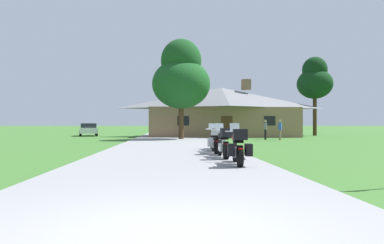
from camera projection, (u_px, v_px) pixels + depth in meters
name	position (u px, v px, depth m)	size (l,w,h in m)	color
ground_plane	(171.00, 144.00, 23.98)	(500.00, 500.00, 0.00)	#386628
asphalt_driveway	(171.00, 145.00, 21.98)	(6.40, 80.00, 0.06)	gray
motorcycle_red_nearest_to_camera	(238.00, 147.00, 10.88)	(0.81, 2.08, 1.30)	black
motorcycle_black_second_in_row	(223.00, 143.00, 13.28)	(0.66, 2.08, 1.30)	black
motorcycle_silver_third_in_row	(215.00, 141.00, 15.32)	(0.73, 2.08, 1.30)	black
motorcycle_black_farthest_in_row	(215.00, 138.00, 17.36)	(0.66, 2.08, 1.30)	black
stone_lodge	(221.00, 111.00, 37.72)	(15.88, 8.00, 6.12)	#896B4C
bystander_blue_shirt_near_lodge	(280.00, 129.00, 29.13)	(0.37, 0.49, 1.69)	#75664C
bystander_gray_shirt_beside_signpost	(265.00, 128.00, 29.87)	(0.22, 0.55, 1.69)	black
tree_right_of_lodge	(315.00, 80.00, 40.50)	(4.02, 4.02, 9.06)	#422D19
tree_by_lodge_front	(181.00, 77.00, 30.03)	(4.94, 4.94, 8.57)	#422D19
parked_white_suv_far_left	(88.00, 129.00, 39.27)	(2.88, 4.91, 1.40)	silver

